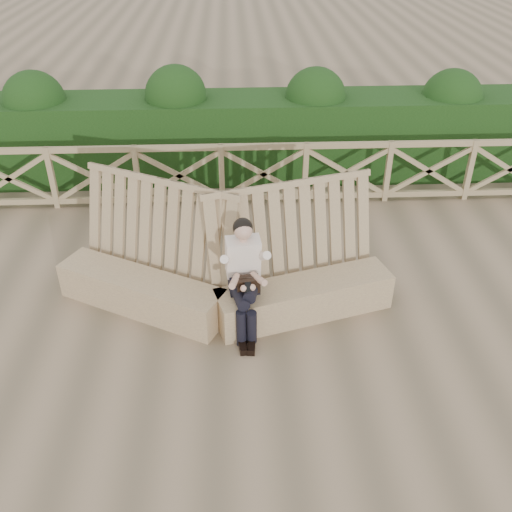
{
  "coord_description": "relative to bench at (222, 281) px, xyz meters",
  "views": [
    {
      "loc": [
        -0.52,
        -5.41,
        4.68
      ],
      "look_at": [
        -0.26,
        0.4,
        0.9
      ],
      "focal_mm": 40.0,
      "sensor_mm": 36.0,
      "label": 1
    }
  ],
  "objects": [
    {
      "name": "ground",
      "position": [
        0.69,
        -0.58,
        -0.41
      ],
      "size": [
        60.0,
        60.0,
        0.0
      ],
      "primitive_type": "plane",
      "color": "brown",
      "rests_on": "ground"
    },
    {
      "name": "guardrail",
      "position": [
        0.69,
        2.92,
        0.14
      ],
      "size": [
        10.1,
        0.09,
        1.1
      ],
      "color": "olive",
      "rests_on": "ground"
    },
    {
      "name": "bench",
      "position": [
        0.0,
        0.0,
        0.0
      ],
      "size": [
        4.39,
        1.76,
        1.62
      ],
      "rotation": [
        0.0,
        0.0,
        -0.06
      ],
      "color": "#87684D",
      "rests_on": "ground"
    },
    {
      "name": "woman",
      "position": [
        0.28,
        -0.39,
        0.39
      ],
      "size": [
        0.44,
        0.9,
        1.47
      ],
      "rotation": [
        0.0,
        0.0,
        0.12
      ],
      "color": "black",
      "rests_on": "ground"
    },
    {
      "name": "hedge",
      "position": [
        0.69,
        4.12,
        0.34
      ],
      "size": [
        12.0,
        1.2,
        1.5
      ],
      "primitive_type": "cube",
      "color": "black",
      "rests_on": "ground"
    }
  ]
}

